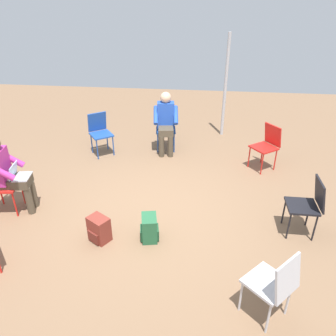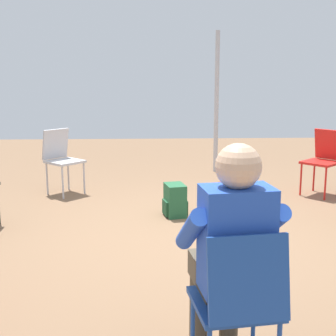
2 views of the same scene
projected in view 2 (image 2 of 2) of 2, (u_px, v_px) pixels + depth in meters
name	position (u px, v px, depth m)	size (l,w,h in m)	color
ground_plane	(187.00, 234.00, 4.61)	(14.00, 14.00, 0.00)	brown
chair_southeast	(61.00, 156.00, 6.12)	(0.58, 0.58, 0.85)	#B7B7BC
chair_north	(239.00, 299.00, 2.24)	(0.45, 0.48, 0.85)	#1E4799
chair_southwest	(324.00, 157.00, 6.05)	(0.59, 0.58, 0.85)	red
person_in_blue	(230.00, 248.00, 2.36)	(0.54, 0.55, 1.24)	#4C4233
backpack_near_laptop_user	(175.00, 202.00, 5.19)	(0.28, 0.31, 0.36)	#235B38
backpack_by_empty_chair	(233.00, 199.00, 5.32)	(0.34, 0.32, 0.36)	maroon
tent_pole_near	(216.00, 103.00, 7.39)	(0.07, 0.07, 2.22)	#B2B2B7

